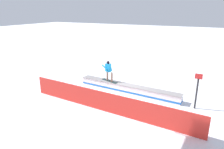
% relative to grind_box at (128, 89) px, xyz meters
% --- Properties ---
extents(ground_plane, '(120.00, 120.00, 0.00)m').
position_rel_grind_box_xyz_m(ground_plane, '(0.00, 0.00, -0.26)').
color(ground_plane, white).
extents(grind_box, '(7.43, 1.09, 0.57)m').
position_rel_grind_box_xyz_m(grind_box, '(0.00, 0.00, 0.00)').
color(grind_box, white).
rests_on(grind_box, ground_plane).
extents(snowboarder, '(1.46, 0.72, 1.48)m').
position_rel_grind_box_xyz_m(snowboarder, '(1.57, -0.12, 1.11)').
color(snowboarder, '#1A2A2A').
rests_on(snowboarder, grind_box).
extents(safety_fence, '(10.65, 0.71, 1.16)m').
position_rel_grind_box_xyz_m(safety_fence, '(0.00, 3.16, 0.32)').
color(safety_fence, red).
rests_on(safety_fence, ground_plane).
extents(trail_marker, '(0.40, 0.10, 2.12)m').
position_rel_grind_box_xyz_m(trail_marker, '(-4.46, 0.44, 0.88)').
color(trail_marker, '#262628').
rests_on(trail_marker, ground_plane).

